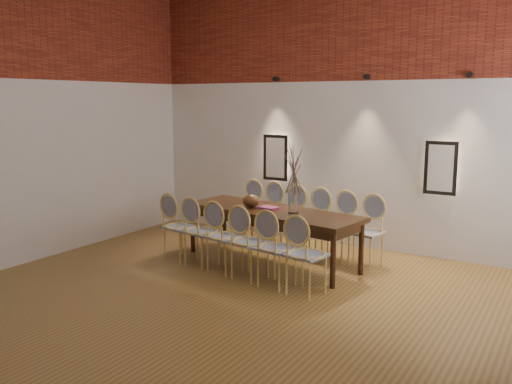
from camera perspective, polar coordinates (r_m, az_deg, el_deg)
The scene contains 25 objects.
floor at distance 5.61m, azimuth -3.71°, elevation -13.84°, with size 7.00×7.00×0.02m, color olive.
wall_back at distance 8.30m, azimuth 10.47°, elevation 7.97°, with size 7.00×0.10×4.00m, color silver.
brick_band_back at distance 8.29m, azimuth 10.57°, elevation 16.62°, with size 7.00×0.02×1.50m, color maroon.
niche_left at distance 8.81m, azimuth 2.16°, elevation 3.65°, with size 0.36×0.06×0.66m, color #FFEAC6.
niche_right at distance 7.88m, azimuth 18.91°, elevation 2.42°, with size 0.36×0.06×0.66m, color #FFEAC6.
spot_fixture_left at distance 8.74m, azimuth 2.12°, elevation 11.81°, with size 0.08×0.08×0.10m, color black.
spot_fixture_mid at distance 8.11m, azimuth 11.60°, elevation 11.78°, with size 0.08×0.08×0.10m, color black.
spot_fixture_right at distance 7.75m, azimuth 21.58°, elevation 11.42°, with size 0.08×0.08×0.10m, color black.
dining_table at distance 7.47m, azimuth 1.60°, elevation -4.67°, with size 2.58×0.83×0.75m, color #361E0D.
chair_near_a at distance 7.68m, azimuth -7.97°, elevation -3.63°, with size 0.44×0.44×0.94m, color #E2C569, non-canonical shape.
chair_near_b at distance 7.37m, azimuth -5.73°, elevation -4.15°, with size 0.44×0.44×0.94m, color #E2C569, non-canonical shape.
chair_near_c at distance 7.07m, azimuth -3.30°, elevation -4.70°, with size 0.44×0.44×0.94m, color #E2C569, non-canonical shape.
chair_near_d at distance 6.79m, azimuth -0.65°, elevation -5.29°, with size 0.44×0.44×0.94m, color #E2C569, non-canonical shape.
chair_near_e at distance 6.53m, azimuth 2.21°, elevation -5.92°, with size 0.44×0.44×0.94m, color #E2C569, non-canonical shape.
chair_near_f at distance 6.28m, azimuth 5.32°, elevation -6.58°, with size 0.44×0.44×0.94m, color #E2C569, non-canonical shape.
chair_far_a at distance 8.64m, azimuth -1.08°, elevation -2.04°, with size 0.44×0.44×0.94m, color #E2C569, non-canonical shape.
chair_far_b at distance 8.37m, azimuth 1.13°, elevation -2.43°, with size 0.44×0.44×0.94m, color #E2C569, non-canonical shape.
chair_far_c at distance 8.11m, azimuth 3.49°, elevation -2.84°, with size 0.44×0.44×0.94m, color #E2C569, non-canonical shape.
chair_far_d at distance 7.86m, azimuth 6.01°, elevation -3.27°, with size 0.44×0.44×0.94m, color #E2C569, non-canonical shape.
chair_far_e at distance 7.64m, azimuth 8.67°, elevation -3.72°, with size 0.44×0.44×0.94m, color #E2C569, non-canonical shape.
chair_far_f at distance 7.43m, azimuth 11.50°, elevation -4.18°, with size 0.44×0.44×0.94m, color #E2C569, non-canonical shape.
vase at distance 7.13m, azimuth 3.95°, elevation -1.05°, with size 0.14×0.14×0.30m, color silver.
dried_branches at distance 7.06m, azimuth 4.00°, elevation 2.54°, with size 0.50×0.50×0.70m, color #453428, non-canonical shape.
bowl at distance 7.53m, azimuth -0.52°, elevation -0.92°, with size 0.24×0.24×0.18m, color brown.
book at distance 7.42m, azimuth 1.36°, elevation -1.68°, with size 0.26×0.18×0.03m, color #912E63.
Camera 1 is at (2.97, -4.20, 2.23)m, focal length 38.00 mm.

